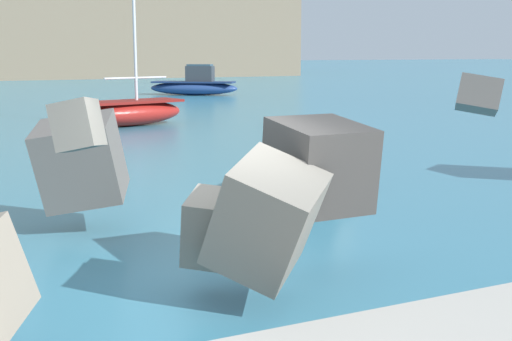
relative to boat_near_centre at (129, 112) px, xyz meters
name	(u,v)px	position (x,y,z in m)	size (l,w,h in m)	color
ground_plane	(215,292)	(-4.02, -19.27, -0.57)	(400.00, 400.00, 0.00)	teal
boat_near_centre	(129,112)	(0.00, 0.00, 0.00)	(4.95, 2.78, 5.93)	maroon
boat_near_right	(195,85)	(9.13, 17.29, 0.10)	(6.01, 4.85, 2.10)	navy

